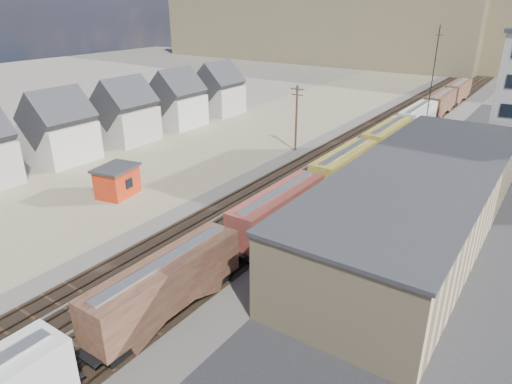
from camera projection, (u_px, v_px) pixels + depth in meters
The scene contains 12 objects.
ground at pixel (114, 311), 34.24m from camera, with size 300.00×300.00×0.00m, color #6B6356.
ballast_bed at pixel (367, 147), 72.18m from camera, with size 18.00×200.00×0.06m, color #4C4742.
dirt_yard at pixel (228, 141), 75.02m from camera, with size 24.00×180.00×0.03m, color #827359.
asphalt_lot at pixel (507, 215), 49.33m from camera, with size 26.00×120.00×0.04m, color #232326.
rail_tracks at pixel (364, 146), 72.44m from camera, with size 11.40×200.00×0.24m.
freight_train at pixel (368, 150), 61.54m from camera, with size 3.00×119.74×4.46m.
warehouse at pixel (420, 201), 43.98m from camera, with size 12.40×40.40×7.25m.
utility_pole_north at pixel (296, 117), 68.49m from camera, with size 2.20×0.32×10.00m.
radio_mast at pixel (432, 84), 73.10m from camera, with size 1.20×0.16×18.00m.
townhouse_row at pixel (95, 122), 69.25m from camera, with size 8.15×68.16×10.47m.
hills_north at pixel (502, 23), 156.12m from camera, with size 265.00×80.00×32.00m.
maintenance_shed at pixel (117, 181), 53.74m from camera, with size 4.70×5.58×3.61m.
Camera 1 is at (24.70, -17.06, 21.58)m, focal length 32.00 mm.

